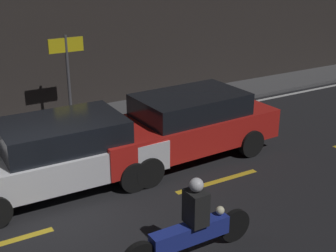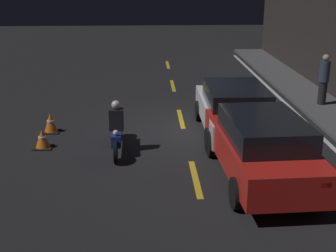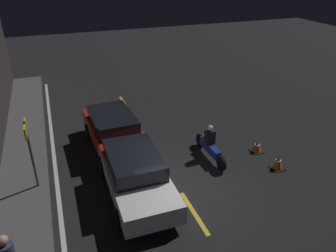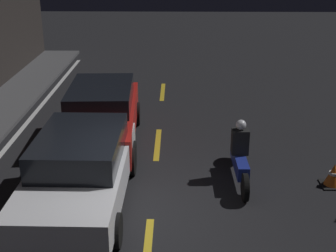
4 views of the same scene
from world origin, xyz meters
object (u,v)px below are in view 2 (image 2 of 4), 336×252
object	(u,v)px
sedan_white	(234,109)
traffic_cone_near	(51,123)
taxi_red	(261,145)
motorcycle	(117,130)
traffic_cone_mid	(42,139)
pedestrian	(324,79)

from	to	relation	value
sedan_white	traffic_cone_near	distance (m)	5.27
taxi_red	motorcycle	size ratio (longest dim) A/B	1.93
taxi_red	traffic_cone_mid	distance (m)	5.70
taxi_red	traffic_cone_mid	xyz separation A→B (m)	(-2.18, -5.24, -0.55)
sedan_white	traffic_cone_near	bearing A→B (deg)	85.50
sedan_white	traffic_cone_near	xyz separation A→B (m)	(-0.46, -5.23, -0.49)
sedan_white	traffic_cone_mid	distance (m)	5.29
taxi_red	traffic_cone_mid	world-z (taller)	taxi_red
taxi_red	motorcycle	distance (m)	3.80
motorcycle	traffic_cone_mid	xyz separation A→B (m)	(-0.25, -1.97, -0.30)
sedan_white	pedestrian	xyz separation A→B (m)	(-2.66, 3.51, 0.22)
traffic_cone_mid	sedan_white	bearing A→B (deg)	98.96
taxi_red	traffic_cone_near	distance (m)	6.32
sedan_white	pedestrian	size ratio (longest dim) A/B	2.53
sedan_white	motorcycle	bearing A→B (deg)	108.83
traffic_cone_near	pedestrian	xyz separation A→B (m)	(-2.20, 8.74, 0.71)
traffic_cone_mid	pedestrian	xyz separation A→B (m)	(-3.48, 8.71, 0.74)
taxi_red	traffic_cone_near	bearing A→B (deg)	54.19
taxi_red	traffic_cone_mid	bearing A→B (deg)	64.92
traffic_cone_near	traffic_cone_mid	distance (m)	1.28
traffic_cone_near	traffic_cone_mid	size ratio (longest dim) A/B	1.13
sedan_white	taxi_red	xyz separation A→B (m)	(3.00, 0.04, 0.03)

